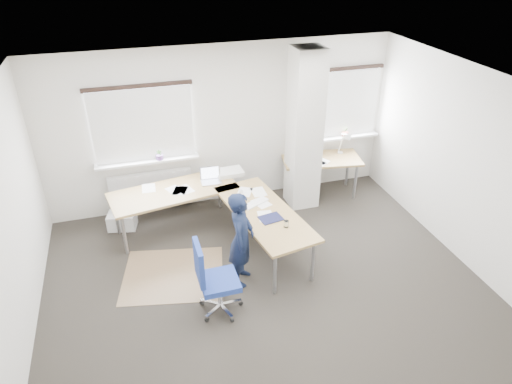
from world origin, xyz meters
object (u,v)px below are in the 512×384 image
object	(u,v)px
person	(241,239)
desk_side	(322,160)
task_chair	(217,293)
desk_main	(220,201)

from	to	relation	value
person	desk_side	bearing A→B (deg)	-20.95
task_chair	person	xyz separation A→B (m)	(0.47, 0.49, 0.40)
task_chair	person	bearing A→B (deg)	45.91
desk_main	task_chair	size ratio (longest dim) A/B	2.58
desk_main	person	world-z (taller)	person
person	desk_main	bearing A→B (deg)	28.30
desk_main	person	xyz separation A→B (m)	(0.05, -1.07, 0.01)
desk_side	task_chair	size ratio (longest dim) A/B	1.38
desk_side	person	xyz separation A→B (m)	(-2.04, -1.95, 0.02)
desk_side	person	distance (m)	2.82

